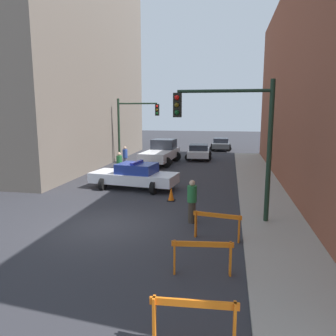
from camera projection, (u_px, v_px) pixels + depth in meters
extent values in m
plane|color=#2D2D33|center=(104.00, 226.00, 12.09)|extent=(120.00, 120.00, 0.00)
cube|color=#9E998E|center=(279.00, 236.00, 10.95)|extent=(2.40, 44.00, 0.12)
cube|color=#6B6056|center=(24.00, 47.00, 26.24)|extent=(14.00, 20.00, 18.60)
cylinder|color=black|center=(269.00, 152.00, 11.91)|extent=(0.18, 0.18, 5.20)
cylinder|color=black|center=(224.00, 91.00, 11.84)|extent=(3.40, 0.12, 0.12)
cube|color=black|center=(177.00, 105.00, 12.24)|extent=(0.30, 0.22, 0.90)
sphere|color=red|center=(177.00, 98.00, 12.05)|extent=(0.18, 0.18, 0.18)
sphere|color=#4C3D0C|center=(177.00, 105.00, 12.10)|extent=(0.18, 0.18, 0.18)
sphere|color=#0C4219|center=(177.00, 112.00, 12.14)|extent=(0.18, 0.18, 0.18)
cylinder|color=black|center=(119.00, 131.00, 26.57)|extent=(0.18, 0.18, 5.20)
cylinder|color=black|center=(137.00, 103.00, 25.90)|extent=(3.20, 0.12, 0.12)
cube|color=black|center=(157.00, 110.00, 25.70)|extent=(0.30, 0.22, 0.90)
sphere|color=red|center=(157.00, 106.00, 25.51)|extent=(0.18, 0.18, 0.18)
sphere|color=#4C3D0C|center=(157.00, 110.00, 25.56)|extent=(0.18, 0.18, 0.18)
sphere|color=#0C4219|center=(157.00, 113.00, 25.60)|extent=(0.18, 0.18, 0.18)
cube|color=white|center=(134.00, 178.00, 17.92)|extent=(4.90, 2.46, 0.55)
cube|color=navy|center=(137.00, 168.00, 17.77)|extent=(2.17, 1.88, 0.52)
cylinder|color=black|center=(103.00, 184.00, 17.62)|extent=(0.31, 0.68, 0.66)
cylinder|color=black|center=(117.00, 178.00, 19.22)|extent=(0.31, 0.68, 0.66)
cylinder|color=black|center=(153.00, 188.00, 16.72)|extent=(0.31, 0.68, 0.66)
cylinder|color=black|center=(164.00, 181.00, 18.32)|extent=(0.31, 0.68, 0.66)
cube|color=#2633BF|center=(137.00, 162.00, 17.72)|extent=(0.38, 1.40, 0.12)
cube|color=silver|center=(160.00, 155.00, 26.34)|extent=(2.37, 5.53, 0.70)
cube|color=#2D333D|center=(164.00, 144.00, 27.24)|extent=(1.96, 1.85, 0.80)
cylinder|color=black|center=(155.00, 156.00, 28.22)|extent=(0.82, 0.32, 0.80)
cylinder|color=black|center=(176.00, 157.00, 27.76)|extent=(0.82, 0.32, 0.80)
cylinder|color=black|center=(143.00, 162.00, 25.03)|extent=(0.82, 0.32, 0.80)
cylinder|color=black|center=(166.00, 162.00, 24.57)|extent=(0.82, 0.32, 0.80)
cube|color=silver|center=(199.00, 153.00, 29.10)|extent=(2.04, 4.39, 0.52)
cube|color=#232833|center=(199.00, 147.00, 28.84)|extent=(1.68, 1.89, 0.48)
cylinder|color=black|center=(190.00, 153.00, 30.55)|extent=(0.63, 0.25, 0.62)
cylinder|color=black|center=(208.00, 154.00, 30.34)|extent=(0.63, 0.25, 0.62)
cylinder|color=black|center=(188.00, 157.00, 27.94)|extent=(0.63, 0.25, 0.62)
cylinder|color=black|center=(208.00, 158.00, 27.73)|extent=(0.63, 0.25, 0.62)
cube|color=#474C51|center=(221.00, 145.00, 35.89)|extent=(1.89, 4.34, 0.52)
cube|color=#232833|center=(221.00, 140.00, 35.64)|extent=(1.62, 1.84, 0.48)
cylinder|color=black|center=(213.00, 146.00, 37.37)|extent=(0.62, 0.23, 0.62)
cylinder|color=black|center=(228.00, 146.00, 37.10)|extent=(0.62, 0.23, 0.62)
cylinder|color=black|center=(213.00, 148.00, 34.77)|extent=(0.62, 0.23, 0.62)
cylinder|color=black|center=(229.00, 149.00, 34.51)|extent=(0.62, 0.23, 0.62)
cylinder|color=black|center=(120.00, 172.00, 20.69)|extent=(0.39, 0.39, 0.82)
cylinder|color=#236633|center=(119.00, 161.00, 20.56)|extent=(0.51, 0.51, 0.62)
sphere|color=tan|center=(119.00, 154.00, 20.49)|extent=(0.31, 0.31, 0.22)
cylinder|color=#474C66|center=(125.00, 163.00, 24.12)|extent=(0.38, 0.38, 0.82)
cylinder|color=navy|center=(125.00, 154.00, 24.00)|extent=(0.49, 0.49, 0.62)
sphere|color=tan|center=(125.00, 148.00, 23.93)|extent=(0.30, 0.30, 0.22)
cylinder|color=#382D23|center=(192.00, 212.00, 12.42)|extent=(0.29, 0.29, 0.82)
cylinder|color=#236633|center=(192.00, 194.00, 12.30)|extent=(0.37, 0.37, 0.62)
sphere|color=tan|center=(192.00, 183.00, 12.23)|extent=(0.23, 0.23, 0.22)
cube|color=orange|center=(194.00, 303.00, 5.80)|extent=(1.60, 0.14, 0.14)
cube|color=orange|center=(154.00, 320.00, 5.96)|extent=(0.06, 0.16, 0.90)
cube|color=orange|center=(235.00, 326.00, 5.78)|extent=(0.06, 0.16, 0.90)
cube|color=orange|center=(203.00, 244.00, 8.39)|extent=(1.59, 0.24, 0.14)
cube|color=orange|center=(174.00, 257.00, 8.50)|extent=(0.07, 0.16, 0.90)
cube|color=orange|center=(230.00, 259.00, 8.41)|extent=(0.07, 0.16, 0.90)
cube|color=orange|center=(217.00, 215.00, 10.71)|extent=(1.59, 0.30, 0.14)
cube|color=orange|center=(196.00, 224.00, 11.02)|extent=(0.07, 0.17, 0.90)
cube|color=orange|center=(239.00, 229.00, 10.54)|extent=(0.07, 0.17, 0.90)
cube|color=black|center=(171.00, 200.00, 15.54)|extent=(0.36, 0.36, 0.04)
cone|color=#F2600C|center=(171.00, 194.00, 15.48)|extent=(0.28, 0.28, 0.62)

